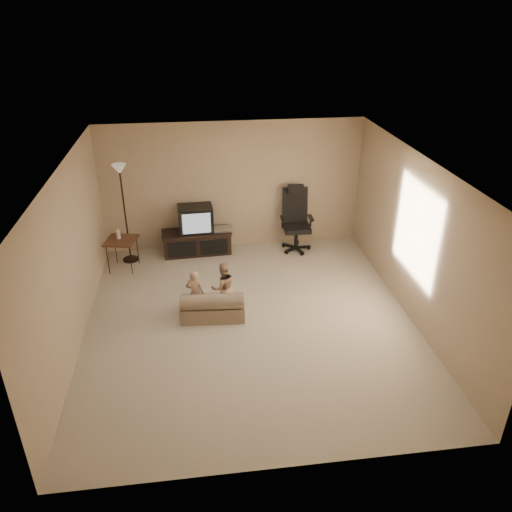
{
  "coord_description": "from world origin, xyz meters",
  "views": [
    {
      "loc": [
        -0.76,
        -6.38,
        4.46
      ],
      "look_at": [
        0.17,
        0.6,
        0.83
      ],
      "focal_mm": 35.0,
      "sensor_mm": 36.0,
      "label": 1
    }
  ],
  "objects_px": {
    "floor_lamp": "(122,192)",
    "child_sofa": "(213,307)",
    "side_table": "(121,240)",
    "tv_stand": "(197,234)",
    "office_chair": "(296,227)",
    "toddler_left": "(195,294)",
    "toddler_right": "(223,287)"
  },
  "relations": [
    {
      "from": "office_chair",
      "to": "floor_lamp",
      "type": "xyz_separation_m",
      "value": [
        -3.23,
        -0.09,
        0.92
      ]
    },
    {
      "from": "floor_lamp",
      "to": "toddler_right",
      "type": "xyz_separation_m",
      "value": [
        1.65,
        -1.96,
        -0.95
      ]
    },
    {
      "from": "toddler_left",
      "to": "toddler_right",
      "type": "bearing_deg",
      "value": -151.28
    },
    {
      "from": "child_sofa",
      "to": "toddler_left",
      "type": "relative_size",
      "value": 1.27
    },
    {
      "from": "tv_stand",
      "to": "floor_lamp",
      "type": "distance_m",
      "value": 1.62
    },
    {
      "from": "floor_lamp",
      "to": "child_sofa",
      "type": "distance_m",
      "value": 2.85
    },
    {
      "from": "tv_stand",
      "to": "child_sofa",
      "type": "xyz_separation_m",
      "value": [
        0.17,
        -2.3,
        -0.21
      ]
    },
    {
      "from": "office_chair",
      "to": "toddler_left",
      "type": "height_order",
      "value": "office_chair"
    },
    {
      "from": "side_table",
      "to": "toddler_left",
      "type": "height_order",
      "value": "toddler_left"
    },
    {
      "from": "floor_lamp",
      "to": "child_sofa",
      "type": "height_order",
      "value": "floor_lamp"
    },
    {
      "from": "tv_stand",
      "to": "office_chair",
      "type": "xyz_separation_m",
      "value": [
        1.94,
        -0.06,
        0.06
      ]
    },
    {
      "from": "child_sofa",
      "to": "side_table",
      "type": "bearing_deg",
      "value": 134.58
    },
    {
      "from": "tv_stand",
      "to": "floor_lamp",
      "type": "bearing_deg",
      "value": -176.16
    },
    {
      "from": "floor_lamp",
      "to": "toddler_right",
      "type": "distance_m",
      "value": 2.73
    },
    {
      "from": "tv_stand",
      "to": "office_chair",
      "type": "distance_m",
      "value": 1.94
    },
    {
      "from": "floor_lamp",
      "to": "child_sofa",
      "type": "bearing_deg",
      "value": -55.81
    },
    {
      "from": "toddler_right",
      "to": "floor_lamp",
      "type": "bearing_deg",
      "value": -63.36
    },
    {
      "from": "floor_lamp",
      "to": "toddler_right",
      "type": "relative_size",
      "value": 2.23
    },
    {
      "from": "office_chair",
      "to": "floor_lamp",
      "type": "bearing_deg",
      "value": -176.98
    },
    {
      "from": "child_sofa",
      "to": "toddler_left",
      "type": "height_order",
      "value": "toddler_left"
    },
    {
      "from": "floor_lamp",
      "to": "side_table",
      "type": "bearing_deg",
      "value": -105.74
    },
    {
      "from": "child_sofa",
      "to": "toddler_right",
      "type": "relative_size",
      "value": 1.21
    },
    {
      "from": "toddler_right",
      "to": "side_table",
      "type": "bearing_deg",
      "value": -56.83
    },
    {
      "from": "tv_stand",
      "to": "toddler_left",
      "type": "relative_size",
      "value": 1.71
    },
    {
      "from": "office_chair",
      "to": "toddler_right",
      "type": "distance_m",
      "value": 2.59
    },
    {
      "from": "side_table",
      "to": "toddler_right",
      "type": "relative_size",
      "value": 0.94
    },
    {
      "from": "child_sofa",
      "to": "toddler_right",
      "type": "height_order",
      "value": "toddler_right"
    },
    {
      "from": "side_table",
      "to": "floor_lamp",
      "type": "relative_size",
      "value": 0.42
    },
    {
      "from": "side_table",
      "to": "floor_lamp",
      "type": "height_order",
      "value": "floor_lamp"
    },
    {
      "from": "side_table",
      "to": "child_sofa",
      "type": "relative_size",
      "value": 0.78
    },
    {
      "from": "tv_stand",
      "to": "toddler_right",
      "type": "xyz_separation_m",
      "value": [
        0.36,
        -2.12,
        0.02
      ]
    },
    {
      "from": "tv_stand",
      "to": "side_table",
      "type": "bearing_deg",
      "value": -164.08
    }
  ]
}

